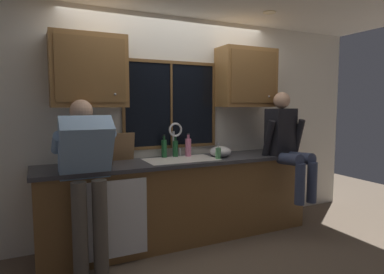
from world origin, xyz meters
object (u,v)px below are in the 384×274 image
Objects in this scene: soap_dispenser at (218,153)px; mixing_bowl at (220,152)px; person_sitting_on_counter at (286,140)px; bottle_green_glass at (164,148)px; cutting_board at (122,147)px; bottle_amber_small at (175,148)px; person_standing at (86,168)px; bottle_tall_clear at (188,147)px; knife_block at (106,154)px.

mixing_bowl is at bearing 52.23° from soap_dispenser.
person_sitting_on_counter is 1.47m from bottle_green_glass.
bottle_amber_small is at bearing -1.13° from cutting_board.
person_standing is 6.20× the size of mixing_bowl.
soap_dispenser is 0.39m from bottle_tall_clear.
person_standing is 8.77× the size of soap_dispenser.
person_standing reaches higher than knife_block.
mixing_bowl is 0.66m from bottle_green_glass.
person_sitting_on_counter is at bearing -19.24° from mixing_bowl.
cutting_board is 1.72× the size of soap_dispenser.
person_standing is at bearing -124.29° from knife_block.
bottle_green_glass is at bearing 29.40° from person_standing.
bottle_amber_small is (0.83, 0.17, -0.01)m from knife_block.
bottle_tall_clear is 0.15m from bottle_amber_small.
bottle_amber_small is at bearing 159.06° from person_sitting_on_counter.
bottle_amber_small is at bearing 165.21° from bottle_tall_clear.
mixing_bowl is 0.96× the size of bottle_green_glass.
knife_block is 1.31× the size of bottle_amber_small.
bottle_tall_clear is at bearing 21.80° from person_standing.
person_sitting_on_counter is at bearing 1.28° from person_standing.
knife_block is 1.79× the size of soap_dispenser.
person_sitting_on_counter is (2.32, 0.05, 0.14)m from person_standing.
person_standing is at bearing -168.51° from mixing_bowl.
soap_dispenser is 0.52m from bottle_amber_small.
knife_block reaches higher than bottle_green_glass.
person_sitting_on_counter reaches higher than knife_block.
knife_block is (-2.08, 0.30, -0.08)m from person_sitting_on_counter.
mixing_bowl is at bearing -18.54° from bottle_green_glass.
bottle_tall_clear reaches higher than soap_dispenser.
cutting_board is (0.21, 0.19, 0.04)m from knife_block.
knife_block is at bearing 171.32° from soap_dispenser.
cutting_board is 1.14m from mixing_bowl.
person_sitting_on_counter is at bearing -7.75° from soap_dispenser.
person_sitting_on_counter reaches higher than bottle_amber_small.
bottle_green_glass reaches higher than mixing_bowl.
person_standing is 1.46m from soap_dispenser.
soap_dispenser is (1.45, 0.17, 0.02)m from person_standing.
person_standing is 0.43m from knife_block.
person_standing reaches higher than bottle_amber_small.
bottle_amber_small is (-0.15, 0.04, -0.01)m from bottle_tall_clear.
mixing_bowl is at bearing -1.63° from knife_block.
person_standing is at bearing -150.60° from bottle_green_glass.
soap_dispenser is at bearing -43.92° from bottle_amber_small.
knife_block is 1.19× the size of bottle_tall_clear.
knife_block is 1.21× the size of bottle_green_glass.
bottle_green_glass is (0.69, 0.17, 0.00)m from knife_block.
person_standing is 6.42× the size of bottle_amber_small.
bottle_tall_clear is (0.78, -0.05, -0.04)m from cutting_board.
mixing_bowl is 0.53m from bottle_amber_small.
bottle_tall_clear is at bearing -3.79° from cutting_board.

